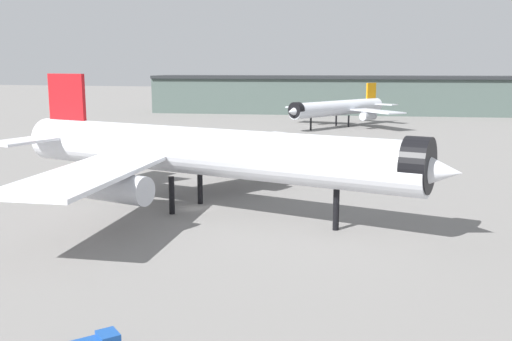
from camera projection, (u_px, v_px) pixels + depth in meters
name	position (u px, v px, depth m)	size (l,w,h in m)	color
ground	(196.00, 208.00, 80.39)	(900.00, 900.00, 0.00)	slate
airliner_near_gate	(201.00, 152.00, 77.52)	(66.34, 59.58, 18.27)	silver
airliner_far_taxiway	(339.00, 108.00, 187.01)	(40.79, 45.30, 13.80)	silver
terminal_building	(442.00, 95.00, 233.54)	(234.87, 50.02, 26.72)	#475651
service_truck_front	(179.00, 155.00, 117.62)	(5.96, 4.05, 3.00)	black
traffic_cone_near_nose	(41.00, 177.00, 100.79)	(0.59, 0.59, 0.74)	#F2600C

